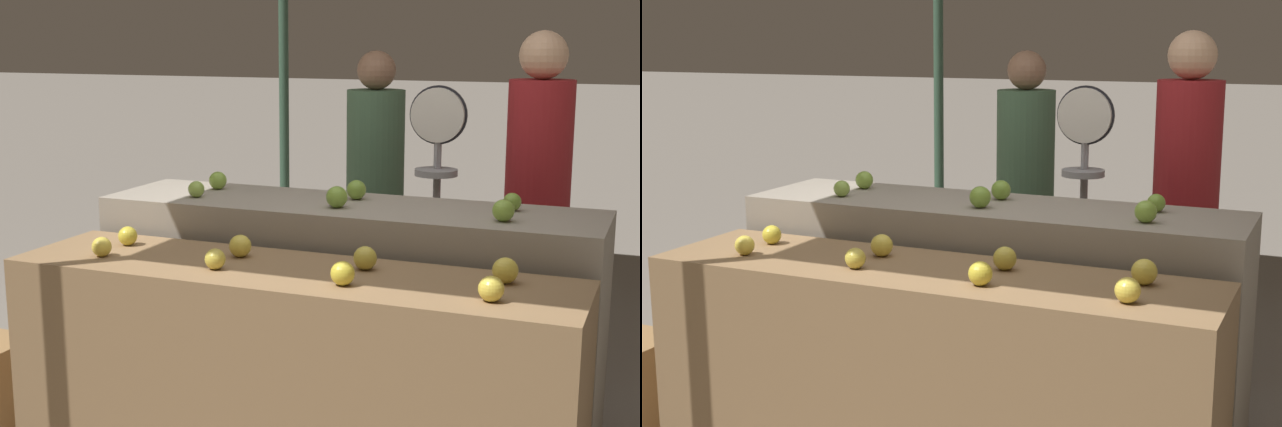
# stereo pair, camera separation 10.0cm
# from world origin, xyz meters

# --- Properties ---
(display_counter_front) EXTENTS (2.11, 0.55, 0.86)m
(display_counter_front) POSITION_xyz_m (0.00, 0.00, 0.43)
(display_counter_front) COLOR olive
(display_counter_front) RESTS_ON ground_plane
(display_counter_back) EXTENTS (2.11, 0.55, 1.00)m
(display_counter_back) POSITION_xyz_m (0.00, 0.60, 0.50)
(display_counter_back) COLOR gray
(display_counter_back) RESTS_ON ground_plane
(apple_front_0) EXTENTS (0.08, 0.08, 0.08)m
(apple_front_0) POSITION_xyz_m (-0.74, -0.10, 0.90)
(apple_front_0) COLOR yellow
(apple_front_0) RESTS_ON display_counter_front
(apple_front_1) EXTENTS (0.08, 0.08, 0.08)m
(apple_front_1) POSITION_xyz_m (-0.25, -0.10, 0.90)
(apple_front_1) COLOR gold
(apple_front_1) RESTS_ON display_counter_front
(apple_front_2) EXTENTS (0.08, 0.08, 0.08)m
(apple_front_2) POSITION_xyz_m (0.25, -0.12, 0.91)
(apple_front_2) COLOR gold
(apple_front_2) RESTS_ON display_counter_front
(apple_front_3) EXTENTS (0.08, 0.08, 0.08)m
(apple_front_3) POSITION_xyz_m (0.75, -0.11, 0.91)
(apple_front_3) COLOR yellow
(apple_front_3) RESTS_ON display_counter_front
(apple_front_4) EXTENTS (0.08, 0.08, 0.08)m
(apple_front_4) POSITION_xyz_m (-0.75, 0.10, 0.90)
(apple_front_4) COLOR gold
(apple_front_4) RESTS_ON display_counter_front
(apple_front_5) EXTENTS (0.09, 0.09, 0.09)m
(apple_front_5) POSITION_xyz_m (-0.25, 0.10, 0.91)
(apple_front_5) COLOR yellow
(apple_front_5) RESTS_ON display_counter_front
(apple_front_6) EXTENTS (0.09, 0.09, 0.09)m
(apple_front_6) POSITION_xyz_m (0.25, 0.10, 0.91)
(apple_front_6) COLOR gold
(apple_front_6) RESTS_ON display_counter_front
(apple_front_7) EXTENTS (0.09, 0.09, 0.09)m
(apple_front_7) POSITION_xyz_m (0.75, 0.12, 0.91)
(apple_front_7) COLOR yellow
(apple_front_7) RESTS_ON display_counter_front
(apple_back_0) EXTENTS (0.07, 0.07, 0.07)m
(apple_back_0) POSITION_xyz_m (-0.66, 0.49, 1.04)
(apple_back_0) COLOR #8EB247
(apple_back_0) RESTS_ON display_counter_back
(apple_back_1) EXTENTS (0.09, 0.09, 0.09)m
(apple_back_1) POSITION_xyz_m (-0.01, 0.50, 1.05)
(apple_back_1) COLOR #7AA338
(apple_back_1) RESTS_ON display_counter_back
(apple_back_2) EXTENTS (0.08, 0.08, 0.08)m
(apple_back_2) POSITION_xyz_m (0.67, 0.48, 1.04)
(apple_back_2) COLOR #84AD3D
(apple_back_2) RESTS_ON display_counter_back
(apple_back_3) EXTENTS (0.08, 0.08, 0.08)m
(apple_back_3) POSITION_xyz_m (-0.67, 0.71, 1.04)
(apple_back_3) COLOR #84AD3D
(apple_back_3) RESTS_ON display_counter_back
(apple_back_4) EXTENTS (0.08, 0.08, 0.08)m
(apple_back_4) POSITION_xyz_m (0.00, 0.71, 1.04)
(apple_back_4) COLOR #7AA338
(apple_back_4) RESTS_ON display_counter_back
(apple_back_5) EXTENTS (0.07, 0.07, 0.07)m
(apple_back_5) POSITION_xyz_m (0.66, 0.71, 1.04)
(apple_back_5) COLOR #7AA338
(apple_back_5) RESTS_ON display_counter_back
(produce_scale) EXTENTS (0.27, 0.20, 1.47)m
(produce_scale) POSITION_xyz_m (0.22, 1.18, 1.06)
(produce_scale) COLOR #99999E
(produce_scale) RESTS_ON ground_plane
(person_vendor_at_scale) EXTENTS (0.36, 0.36, 1.72)m
(person_vendor_at_scale) POSITION_xyz_m (0.66, 1.41, 1.01)
(person_vendor_at_scale) COLOR #2D2D38
(person_vendor_at_scale) RESTS_ON ground_plane
(person_customer_left) EXTENTS (0.33, 0.33, 1.61)m
(person_customer_left) POSITION_xyz_m (-0.29, 1.79, 0.94)
(person_customer_left) COLOR #2D2D38
(person_customer_left) RESTS_ON ground_plane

